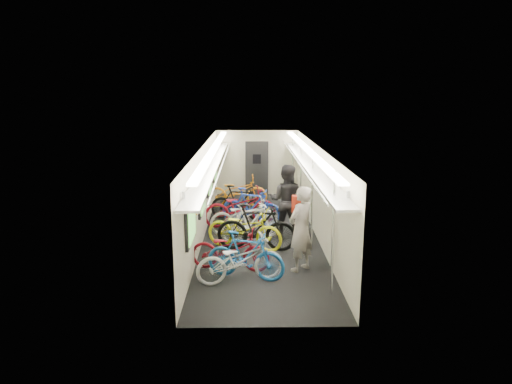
{
  "coord_description": "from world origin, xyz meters",
  "views": [
    {
      "loc": [
        -0.3,
        -11.82,
        3.77
      ],
      "look_at": [
        -0.11,
        0.12,
        1.15
      ],
      "focal_mm": 32.0,
      "sensor_mm": 36.0,
      "label": 1
    }
  ],
  "objects_px": {
    "bicycle_1": "(245,256)",
    "passenger_mid": "(286,200)",
    "bicycle_0": "(240,260)",
    "passenger_near": "(301,229)",
    "backpack": "(297,204)"
  },
  "relations": [
    {
      "from": "bicycle_1",
      "to": "backpack",
      "type": "xyz_separation_m",
      "value": [
        1.18,
        1.27,
        0.78
      ]
    },
    {
      "from": "bicycle_0",
      "to": "bicycle_1",
      "type": "bearing_deg",
      "value": -46.83
    },
    {
      "from": "bicycle_1",
      "to": "passenger_mid",
      "type": "xyz_separation_m",
      "value": [
        1.07,
        2.94,
        0.46
      ]
    },
    {
      "from": "backpack",
      "to": "bicycle_1",
      "type": "bearing_deg",
      "value": -125.27
    },
    {
      "from": "passenger_near",
      "to": "passenger_mid",
      "type": "bearing_deg",
      "value": -131.02
    },
    {
      "from": "bicycle_0",
      "to": "passenger_mid",
      "type": "bearing_deg",
      "value": -35.98
    },
    {
      "from": "bicycle_0",
      "to": "passenger_near",
      "type": "relative_size",
      "value": 0.97
    },
    {
      "from": "bicycle_1",
      "to": "passenger_near",
      "type": "distance_m",
      "value": 1.33
    },
    {
      "from": "backpack",
      "to": "bicycle_0",
      "type": "bearing_deg",
      "value": -124.12
    },
    {
      "from": "passenger_near",
      "to": "backpack",
      "type": "bearing_deg",
      "value": -133.88
    },
    {
      "from": "bicycle_1",
      "to": "passenger_near",
      "type": "xyz_separation_m",
      "value": [
        1.18,
        0.46,
        0.42
      ]
    },
    {
      "from": "bicycle_1",
      "to": "passenger_mid",
      "type": "distance_m",
      "value": 3.16
    },
    {
      "from": "bicycle_0",
      "to": "passenger_mid",
      "type": "relative_size",
      "value": 0.93
    },
    {
      "from": "passenger_mid",
      "to": "backpack",
      "type": "relative_size",
      "value": 5.06
    },
    {
      "from": "passenger_near",
      "to": "passenger_mid",
      "type": "xyz_separation_m",
      "value": [
        -0.11,
        2.48,
        0.04
      ]
    }
  ]
}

